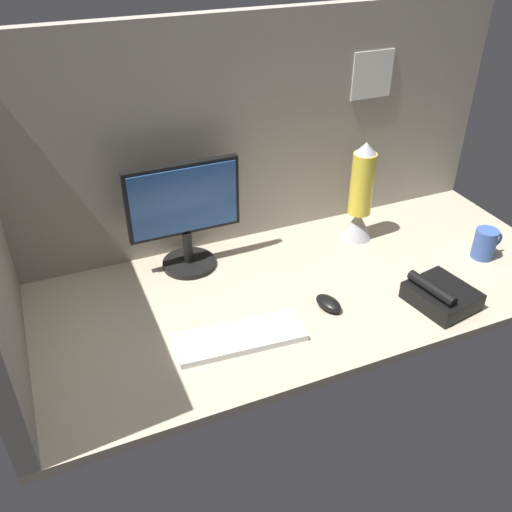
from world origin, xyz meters
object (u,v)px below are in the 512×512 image
at_px(keyboard, 240,337).
at_px(mouse, 328,303).
at_px(mug_ceramic_blue, 485,244).
at_px(lava_lamp, 360,199).
at_px(monitor, 185,213).
at_px(desk_phone, 441,295).

distance_m(keyboard, mouse, 0.31).
xyz_separation_m(keyboard, mug_ceramic_blue, (0.94, 0.07, 0.04)).
bearing_deg(mouse, lava_lamp, 34.07).
bearing_deg(keyboard, mouse, 10.25).
bearing_deg(monitor, keyboard, -87.10).
bearing_deg(lava_lamp, monitor, 173.96).
xyz_separation_m(mouse, desk_phone, (0.33, -0.12, 0.01)).
relative_size(monitor, desk_phone, 1.72).
xyz_separation_m(mouse, mug_ceramic_blue, (0.64, 0.04, 0.04)).
xyz_separation_m(keyboard, lava_lamp, (0.60, 0.36, 0.15)).
height_order(monitor, lava_lamp, monitor).
height_order(mouse, lava_lamp, lava_lamp).
distance_m(monitor, keyboard, 0.47).
relative_size(lava_lamp, desk_phone, 1.71).
bearing_deg(mug_ceramic_blue, keyboard, -175.66).
distance_m(keyboard, lava_lamp, 0.72).
xyz_separation_m(monitor, desk_phone, (0.65, -0.51, -0.17)).
bearing_deg(lava_lamp, mouse, -132.45).
xyz_separation_m(lava_lamp, desk_phone, (0.03, -0.44, -0.12)).
height_order(monitor, mouse, monitor).
relative_size(mug_ceramic_blue, lava_lamp, 0.31).
relative_size(monitor, lava_lamp, 1.01).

